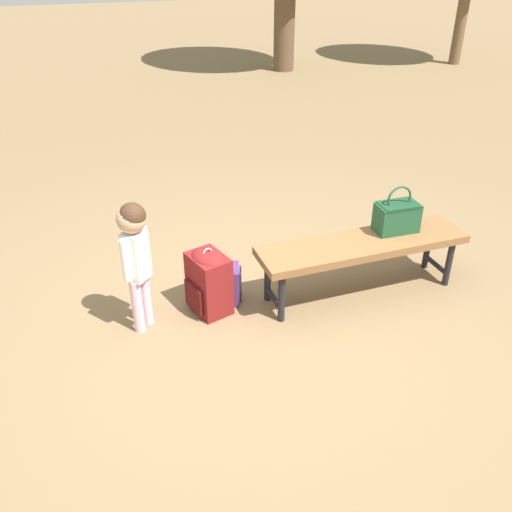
% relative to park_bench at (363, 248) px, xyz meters
% --- Properties ---
extents(ground_plane, '(40.00, 40.00, 0.00)m').
position_rel_park_bench_xyz_m(ground_plane, '(0.89, 0.14, -0.39)').
color(ground_plane, brown).
rests_on(ground_plane, ground).
extents(park_bench, '(1.62, 0.47, 0.45)m').
position_rel_park_bench_xyz_m(park_bench, '(0.00, 0.00, 0.00)').
color(park_bench, brown).
rests_on(park_bench, ground).
extents(handbag, '(0.32, 0.19, 0.37)m').
position_rel_park_bench_xyz_m(handbag, '(-0.30, -0.08, 0.18)').
color(handbag, '#1E4C2D').
rests_on(handbag, park_bench).
extents(child_standing, '(0.20, 0.20, 0.96)m').
position_rel_park_bench_xyz_m(child_standing, '(1.64, -0.04, 0.25)').
color(child_standing, '#E5B2C6').
rests_on(child_standing, ground).
extents(backpack_large, '(0.33, 0.36, 0.52)m').
position_rel_park_bench_xyz_m(backpack_large, '(1.15, -0.11, -0.13)').
color(backpack_large, maroon).
rests_on(backpack_large, ground).
extents(backpack_small, '(0.21, 0.23, 0.34)m').
position_rel_park_bench_xyz_m(backpack_small, '(0.99, -0.17, -0.23)').
color(backpack_small, '#4C2D66').
rests_on(backpack_small, ground).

